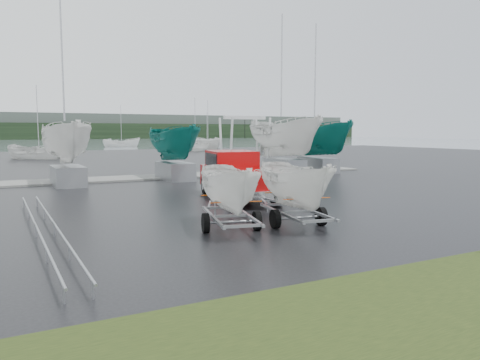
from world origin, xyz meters
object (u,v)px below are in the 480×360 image
at_px(trailer_hitched, 297,146).
at_px(trailer_parked, 230,149).
at_px(boat_hoist, 245,136).
at_px(pickup_truck, 236,174).

height_order(trailer_hitched, trailer_parked, trailer_hitched).
bearing_deg(boat_hoist, pickup_truck, -120.31).
relative_size(pickup_truck, trailer_hitched, 1.41).
xyz_separation_m(trailer_parked, boat_hoist, (9.61, 16.80, 0.17)).
distance_m(pickup_truck, trailer_hitched, 6.87).
bearing_deg(trailer_hitched, trailer_parked, -178.95).
relative_size(trailer_hitched, trailer_parked, 1.03).
distance_m(trailer_parked, boat_hoist, 19.35).
height_order(pickup_truck, trailer_parked, trailer_parked).
height_order(trailer_parked, boat_hoist, trailer_parked).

